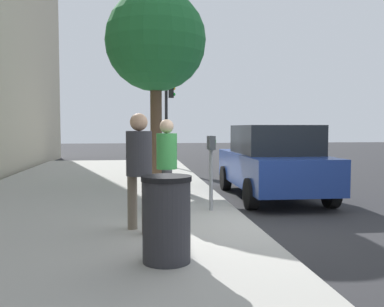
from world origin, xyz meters
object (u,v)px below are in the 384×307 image
(parked_sedan_near, at_px, (273,161))
(traffic_signal, at_px, (169,106))
(parking_meter, at_px, (211,157))
(street_tree, at_px, (156,42))
(pedestrian_at_meter, at_px, (167,159))
(pedestrian_bystander, at_px, (139,162))
(trash_bin, at_px, (167,219))

(parked_sedan_near, height_order, traffic_signal, traffic_signal)
(parking_meter, distance_m, street_tree, 5.02)
(pedestrian_at_meter, xyz_separation_m, pedestrian_bystander, (-1.29, 0.50, 0.05))
(parking_meter, relative_size, traffic_signal, 0.39)
(parked_sedan_near, bearing_deg, street_tree, 54.91)
(parking_meter, height_order, trash_bin, parking_meter)
(parked_sedan_near, height_order, street_tree, street_tree)
(street_tree, relative_size, traffic_signal, 1.48)
(pedestrian_bystander, height_order, parked_sedan_near, pedestrian_bystander)
(street_tree, height_order, trash_bin, street_tree)
(pedestrian_at_meter, bearing_deg, traffic_signal, 83.27)
(parked_sedan_near, bearing_deg, trash_bin, 150.40)
(parked_sedan_near, bearing_deg, traffic_signal, 14.84)
(parking_meter, xyz_separation_m, pedestrian_bystander, (-1.50, 1.35, 0.04))
(pedestrian_at_meter, relative_size, street_tree, 0.32)
(traffic_signal, bearing_deg, parked_sedan_near, -165.16)
(street_tree, xyz_separation_m, traffic_signal, (5.58, -0.74, -1.48))
(traffic_signal, bearing_deg, pedestrian_at_meter, 175.76)
(trash_bin, bearing_deg, parking_meter, -18.98)
(parked_sedan_near, xyz_separation_m, street_tree, (1.92, 2.73, 3.16))
(parking_meter, xyz_separation_m, street_tree, (4.01, 0.87, 2.89))
(parked_sedan_near, distance_m, street_tree, 4.60)
(street_tree, bearing_deg, pedestrian_bystander, 175.00)
(parked_sedan_near, xyz_separation_m, traffic_signal, (7.50, 1.99, 1.68))
(pedestrian_at_meter, bearing_deg, parking_meter, 10.83)
(pedestrian_at_meter, height_order, traffic_signal, traffic_signal)
(street_tree, bearing_deg, parking_meter, -167.81)
(pedestrian_at_meter, relative_size, parked_sedan_near, 0.39)
(parking_meter, xyz_separation_m, parked_sedan_near, (2.09, -1.87, -0.27))
(pedestrian_at_meter, relative_size, pedestrian_bystander, 0.96)
(pedestrian_at_meter, bearing_deg, street_tree, 87.75)
(parking_meter, xyz_separation_m, traffic_signal, (9.60, 0.12, 1.41))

